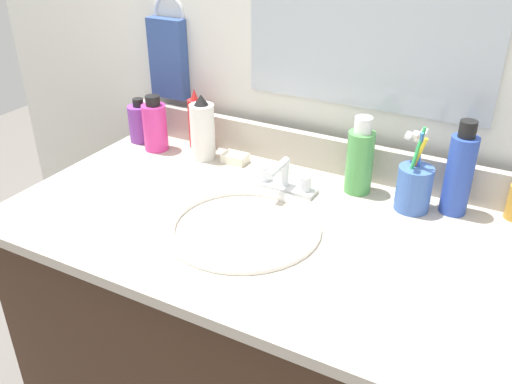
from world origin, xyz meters
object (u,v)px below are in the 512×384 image
(hand_towel, at_px, (168,59))
(bottle_spray_red, at_px, (196,122))
(bottle_toner_green, at_px, (360,159))
(bottle_lotion_white, at_px, (202,130))
(faucet, at_px, (283,180))
(bottle_shampoo_blue, at_px, (459,172))
(bottle_soap_pink, at_px, (155,126))
(soap_bar, at_px, (235,158))
(cup_blue_plastic, at_px, (414,186))
(bottle_cream_purple, at_px, (140,123))

(hand_towel, relative_size, bottle_spray_red, 1.32)
(bottle_toner_green, bearing_deg, bottle_spray_red, 175.37)
(bottle_lotion_white, relative_size, bottle_spray_red, 1.05)
(hand_towel, xyz_separation_m, faucet, (0.45, -0.17, -0.19))
(hand_towel, height_order, bottle_spray_red, hand_towel)
(hand_towel, distance_m, bottle_shampoo_blue, 0.84)
(bottle_lotion_white, bearing_deg, faucet, -13.81)
(bottle_lotion_white, bearing_deg, bottle_soap_pink, -174.32)
(soap_bar, bearing_deg, bottle_spray_red, 164.53)
(bottle_shampoo_blue, height_order, bottle_soap_pink, bottle_shampoo_blue)
(bottle_shampoo_blue, xyz_separation_m, bottle_toner_green, (-0.22, -0.01, -0.01))
(bottle_spray_red, xyz_separation_m, soap_bar, (0.15, -0.04, -0.06))
(bottle_lotion_white, relative_size, cup_blue_plastic, 0.89)
(hand_towel, bearing_deg, faucet, -21.32)
(bottle_spray_red, relative_size, cup_blue_plastic, 0.85)
(cup_blue_plastic, bearing_deg, faucet, -168.65)
(bottle_lotion_white, bearing_deg, soap_bar, 8.84)
(bottle_lotion_white, bearing_deg, hand_towel, 148.60)
(cup_blue_plastic, bearing_deg, bottle_lotion_white, 179.24)
(faucet, bearing_deg, bottle_lotion_white, 166.19)
(bottle_toner_green, bearing_deg, faucet, -152.43)
(hand_towel, distance_m, soap_bar, 0.35)
(bottle_toner_green, distance_m, bottle_cream_purple, 0.65)
(bottle_spray_red, distance_m, bottle_cream_purple, 0.17)
(hand_towel, xyz_separation_m, bottle_cream_purple, (-0.04, -0.10, -0.17))
(bottle_shampoo_blue, xyz_separation_m, bottle_soap_pink, (-0.79, -0.04, -0.03))
(hand_towel, xyz_separation_m, bottle_toner_green, (0.60, -0.09, -0.14))
(hand_towel, height_order, bottle_toner_green, hand_towel)
(bottle_toner_green, relative_size, bottle_spray_red, 1.12)
(bottle_shampoo_blue, distance_m, bottle_toner_green, 0.22)
(hand_towel, distance_m, bottle_toner_green, 0.62)
(bottle_soap_pink, xyz_separation_m, bottle_cream_purple, (-0.07, 0.03, -0.01))
(cup_blue_plastic, bearing_deg, bottle_spray_red, 174.23)
(bottle_toner_green, distance_m, soap_bar, 0.34)
(bottle_cream_purple, bearing_deg, cup_blue_plastic, -1.43)
(bottle_cream_purple, xyz_separation_m, cup_blue_plastic, (0.78, -0.02, 0.00))
(hand_towel, bearing_deg, bottle_soap_pink, -75.83)
(bottle_shampoo_blue, xyz_separation_m, bottle_lotion_white, (-0.65, -0.02, -0.02))
(cup_blue_plastic, bearing_deg, bottle_soap_pink, -179.43)
(bottle_spray_red, bearing_deg, bottle_soap_pink, -141.35)
(hand_towel, bearing_deg, bottle_cream_purple, -114.48)
(bottle_toner_green, relative_size, cup_blue_plastic, 0.95)
(bottle_soap_pink, distance_m, bottle_cream_purple, 0.08)
(faucet, height_order, bottle_shampoo_blue, bottle_shampoo_blue)
(faucet, xyz_separation_m, bottle_shampoo_blue, (0.38, 0.09, 0.07))
(hand_towel, relative_size, faucet, 1.38)
(bottle_toner_green, bearing_deg, hand_towel, 171.32)
(bottle_spray_red, height_order, soap_bar, bottle_spray_red)
(faucet, relative_size, soap_bar, 2.50)
(bottle_toner_green, height_order, bottle_cream_purple, bottle_toner_green)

